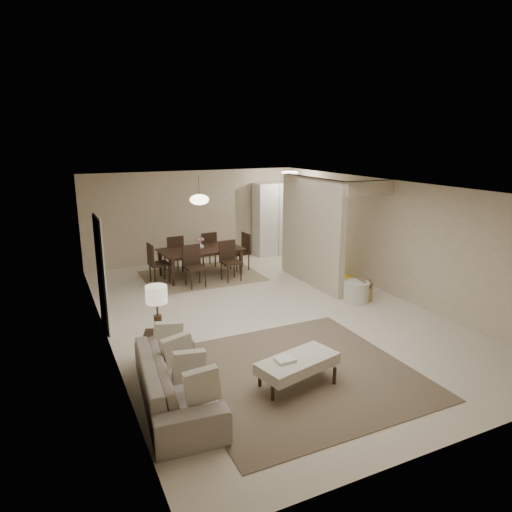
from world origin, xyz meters
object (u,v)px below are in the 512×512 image
ottoman_bench (298,364)px  pantry_cabinet (274,219)px  sofa (177,381)px  wicker_basket (364,294)px  side_table (160,349)px  dining_table (201,263)px  round_pouf (356,292)px

ottoman_bench → pantry_cabinet: bearing=51.4°
pantry_cabinet → ottoman_bench: 7.54m
sofa → wicker_basket: sofa is taller
ottoman_bench → side_table: size_ratio=2.53×
sofa → ottoman_bench: bearing=-94.9°
ottoman_bench → dining_table: dining_table is taller
sofa → wicker_basket: 5.13m
pantry_cabinet → wicker_basket: size_ratio=6.14×
sofa → wicker_basket: size_ratio=6.39×
pantry_cabinet → ottoman_bench: bearing=-115.0°
ottoman_bench → round_pouf: 3.73m
side_table → sofa: bearing=-92.5°
pantry_cabinet → sofa: bearing=-126.4°
sofa → round_pouf: 4.95m
side_table → dining_table: 4.60m
ottoman_bench → wicker_basket: bearing=24.7°
dining_table → ottoman_bench: bearing=-99.8°
dining_table → pantry_cabinet: bearing=20.0°
pantry_cabinet → side_table: (-4.75, -5.37, -0.80)m
wicker_basket → side_table: bearing=-168.1°
pantry_cabinet → wicker_basket: bearing=-91.6°
wicker_basket → dining_table: size_ratio=0.17×
ottoman_bench → wicker_basket: 3.89m
side_table → wicker_basket: side_table is taller
sofa → ottoman_bench: 1.66m
side_table → round_pouf: (4.42, 0.98, -0.04)m
side_table → round_pouf: 4.53m
sofa → round_pouf: (4.47, 2.11, -0.11)m
wicker_basket → dining_table: bearing=129.4°
pantry_cabinet → dining_table: bearing=-155.0°
dining_table → wicker_basket: bearing=-55.6°
ottoman_bench → wicker_basket: size_ratio=3.69×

